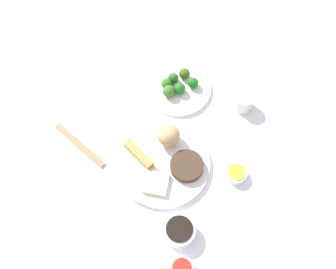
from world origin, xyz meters
TOP-DOWN VIEW (x-y plane):
  - tabletop at (0.00, 0.00)m, footprint 2.20×2.20m
  - main_plate at (0.00, 0.00)m, footprint 0.30×0.30m
  - rice_scoop at (0.08, 0.02)m, footprint 0.07×0.07m
  - spring_roll at (-0.02, 0.08)m, footprint 0.07×0.12m
  - crab_rangoon_wonton at (-0.07, -0.01)m, footprint 0.09×0.09m
  - stir_fry_heap at (0.02, -0.07)m, footprint 0.10×0.10m
  - broccoli_plate at (0.28, 0.08)m, footprint 0.22×0.22m
  - broccoli_floret_0 at (0.29, 0.11)m, footprint 0.04×0.04m
  - broccoli_floret_1 at (0.24, 0.10)m, footprint 0.04×0.04m
  - broccoli_floret_2 at (0.26, 0.07)m, footprint 0.04×0.04m
  - broccoli_floret_3 at (0.31, 0.04)m, footprint 0.04×0.04m
  - broccoli_floret_4 at (0.26, 0.12)m, footprint 0.04×0.04m
  - broccoli_floret_6 at (0.33, 0.08)m, footprint 0.04×0.04m
  - soy_sauce_bowl at (-0.17, -0.14)m, footprint 0.09×0.09m
  - soy_sauce_bowl_liquid at (-0.17, -0.14)m, footprint 0.08×0.08m
  - sauce_ramekin_sweet_and_sour at (-0.26, -0.19)m, footprint 0.06×0.06m
  - sauce_ramekin_sweet_and_sour_liquid at (-0.26, -0.19)m, footprint 0.05×0.05m
  - sauce_ramekin_hot_mustard at (0.07, -0.22)m, footprint 0.06×0.06m
  - sauce_ramekin_hot_mustard_liquid at (0.07, -0.22)m, footprint 0.05×0.05m
  - teacup at (0.31, -0.15)m, footprint 0.07×0.07m
  - chopsticks_pair at (-0.06, 0.27)m, footprint 0.08×0.22m

SIDE VIEW (x-z plane):
  - tabletop at x=0.00m, z-range 0.00..0.02m
  - chopsticks_pair at x=-0.06m, z-range 0.02..0.03m
  - broccoli_plate at x=0.28m, z-range 0.02..0.03m
  - main_plate at x=0.00m, z-range 0.02..0.04m
  - sauce_ramekin_sweet_and_sour at x=-0.26m, z-range 0.02..0.05m
  - sauce_ramekin_hot_mustard at x=0.07m, z-range 0.02..0.05m
  - soy_sauce_bowl at x=-0.17m, z-range 0.02..0.06m
  - crab_rangoon_wonton at x=-0.07m, z-range 0.04..0.05m
  - stir_fry_heap at x=0.02m, z-range 0.04..0.06m
  - sauce_ramekin_sweet_and_sour_liquid at x=-0.26m, z-range 0.05..0.05m
  - sauce_ramekin_hot_mustard_liquid at x=0.07m, z-range 0.05..0.05m
  - teacup at x=0.31m, z-range 0.02..0.08m
  - spring_roll at x=-0.02m, z-range 0.04..0.07m
  - broccoli_floret_0 at x=0.29m, z-range 0.03..0.07m
  - broccoli_floret_4 at x=0.26m, z-range 0.03..0.07m
  - broccoli_floret_3 at x=0.31m, z-range 0.03..0.07m
  - broccoli_floret_6 at x=0.33m, z-range 0.03..0.07m
  - broccoli_floret_2 at x=0.26m, z-range 0.03..0.07m
  - broccoli_floret_1 at x=0.24m, z-range 0.03..0.08m
  - soy_sauce_bowl_liquid at x=-0.17m, z-range 0.06..0.07m
  - rice_scoop at x=0.08m, z-range 0.04..0.11m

